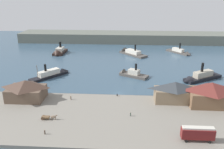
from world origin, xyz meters
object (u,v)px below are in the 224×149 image
at_px(ferry_moored_east, 130,52).
at_px(ferry_outer_harbor, 199,78).
at_px(pedestrian_at_waters_edge, 45,132).
at_px(pedestrian_by_tram, 71,98).
at_px(ferry_departing_north, 130,74).
at_px(ferry_shed_customs_shed, 26,90).
at_px(ferry_mid_harbor, 53,74).
at_px(ferry_shed_central_terminal, 175,92).
at_px(ferry_shed_west_terminal, 211,94).
at_px(ferry_near_quay, 181,52).
at_px(mooring_post_center_west, 117,95).
at_px(horse_cart, 49,117).
at_px(ferry_approaching_east, 59,52).
at_px(pedestrian_near_east_shed, 131,114).
at_px(street_tram, 198,133).

distance_m(ferry_moored_east, ferry_outer_harbor, 60.29).
height_order(pedestrian_at_waters_edge, pedestrian_by_tram, pedestrian_by_tram).
xyz_separation_m(pedestrian_at_waters_edge, pedestrian_by_tram, (2.48, 24.29, 0.10)).
bearing_deg(ferry_moored_east, pedestrian_by_tram, -107.43).
bearing_deg(ferry_departing_north, pedestrian_by_tram, -126.63).
xyz_separation_m(ferry_shed_customs_shed, pedestrian_by_tram, (17.93, 0.66, -3.35)).
bearing_deg(ferry_mid_harbor, pedestrian_at_waters_edge, -75.36).
relative_size(ferry_shed_central_terminal, ferry_outer_harbor, 0.69).
relative_size(ferry_shed_west_terminal, ferry_outer_harbor, 0.73).
relative_size(ferry_shed_central_terminal, ferry_mid_harbor, 0.77).
bearing_deg(pedestrian_by_tram, ferry_outer_harbor, 25.70).
bearing_deg(ferry_near_quay, ferry_outer_harbor, -92.00).
distance_m(pedestrian_at_waters_edge, mooring_post_center_west, 35.79).
bearing_deg(ferry_mid_harbor, horse_cart, -74.57).
bearing_deg(horse_cart, pedestrian_by_tram, 75.38).
bearing_deg(ferry_shed_west_terminal, mooring_post_center_west, 171.37).
xyz_separation_m(pedestrian_at_waters_edge, ferry_outer_harbor, (61.41, 52.66, -0.39)).
distance_m(ferry_mid_harbor, ferry_outer_harbor, 75.49).
distance_m(ferry_shed_central_terminal, ferry_departing_north, 36.31).
distance_m(horse_cart, ferry_mid_harbor, 46.91).
height_order(ferry_shed_west_terminal, ferry_approaching_east, ferry_shed_west_terminal).
distance_m(pedestrian_at_waters_edge, ferry_approaching_east, 101.51).
relative_size(ferry_shed_west_terminal, pedestrian_by_tram, 9.36).
distance_m(pedestrian_near_east_shed, ferry_approaching_east, 99.40).
xyz_separation_m(horse_cart, ferry_outer_harbor, (63.01, 44.00, -0.60)).
relative_size(ferry_shed_central_terminal, pedestrian_at_waters_edge, 9.93).
relative_size(horse_cart, pedestrian_by_tram, 3.14).
bearing_deg(mooring_post_center_west, ferry_approaching_east, 122.37).
relative_size(ferry_shed_central_terminal, ferry_shed_west_terminal, 0.94).
relative_size(horse_cart, ferry_near_quay, 0.31).
relative_size(ferry_approaching_east, ferry_outer_harbor, 0.76).
distance_m(mooring_post_center_west, ferry_moored_east, 73.36).
height_order(ferry_shed_customs_shed, ferry_departing_north, ferry_shed_customs_shed).
bearing_deg(ferry_near_quay, pedestrian_near_east_shed, -111.65).
bearing_deg(ferry_departing_north, ferry_near_quay, 53.05).
bearing_deg(ferry_shed_central_terminal, horse_cart, -159.93).
xyz_separation_m(ferry_shed_central_terminal, ferry_approaching_east, (-67.00, 73.59, -4.03)).
bearing_deg(ferry_shed_central_terminal, mooring_post_center_west, 170.65).
height_order(ferry_shed_central_terminal, pedestrian_at_waters_edge, ferry_shed_central_terminal).
xyz_separation_m(ferry_near_quay, ferry_departing_north, (-36.39, -48.38, 0.02)).
xyz_separation_m(ferry_shed_customs_shed, ferry_departing_north, (42.31, 33.45, -4.17)).
relative_size(ferry_shed_west_terminal, mooring_post_center_west, 18.60).
bearing_deg(ferry_approaching_east, ferry_shed_customs_shed, -84.08).
height_order(mooring_post_center_west, ferry_mid_harbor, ferry_mid_harbor).
height_order(street_tram, ferry_outer_harbor, ferry_outer_harbor).
height_order(ferry_shed_customs_shed, ferry_outer_harbor, ferry_shed_customs_shed).
bearing_deg(ferry_outer_harbor, ferry_approaching_east, 151.40).
distance_m(ferry_shed_west_terminal, mooring_post_center_west, 36.65).
relative_size(pedestrian_near_east_shed, ferry_mid_harbor, 0.08).
height_order(ferry_shed_customs_shed, pedestrian_at_waters_edge, ferry_shed_customs_shed).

